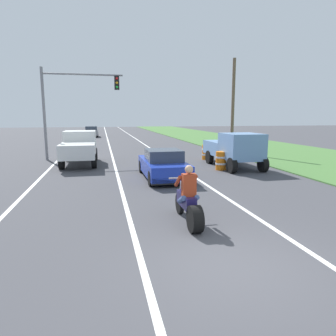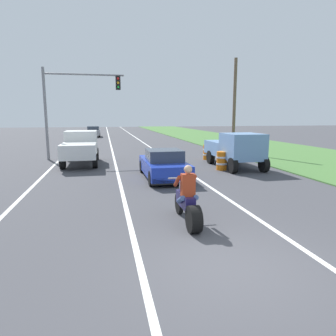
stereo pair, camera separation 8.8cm
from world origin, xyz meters
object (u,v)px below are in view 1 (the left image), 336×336
Objects in this scene: pickup_truck_right_shoulder_light_blue at (234,148)px; construction_barrel_mid at (206,152)px; sports_car_blue at (163,165)px; construction_barrel_nearest at (221,161)px; pickup_truck_left_lane_white at (79,146)px; motorcycle_with_rider at (189,203)px; traffic_light_mast_near at (70,98)px; distant_car_far_ahead at (92,131)px.

construction_barrel_mid is at bearing 98.61° from pickup_truck_right_shoulder_light_blue.
construction_barrel_nearest is (3.51, 1.55, -0.13)m from sports_car_blue.
pickup_truck_right_shoulder_light_blue is 4.80× the size of construction_barrel_mid.
pickup_truck_left_lane_white is 1.00× the size of pickup_truck_right_shoulder_light_blue.
pickup_truck_left_lane_white is at bearing -177.74° from construction_barrel_mid.
motorcycle_with_rider is 0.37× the size of traffic_light_mast_near.
construction_barrel_nearest is at bearing -25.60° from pickup_truck_left_lane_white.
construction_barrel_mid is 26.44m from distant_car_far_ahead.
pickup_truck_right_shoulder_light_blue reaches higher than motorcycle_with_rider.
motorcycle_with_rider is 0.51× the size of sports_car_blue.
construction_barrel_mid is at bearing -13.34° from traffic_light_mast_near.
motorcycle_with_rider reaches higher than distant_car_far_ahead.
sports_car_blue is 6.65m from pickup_truck_left_lane_white.
pickup_truck_left_lane_white is at bearing 154.40° from construction_barrel_nearest.
traffic_light_mast_near is at bearing 106.86° from motorcycle_with_rider.
construction_barrel_mid is (8.18, 0.32, -0.60)m from pickup_truck_left_lane_white.
pickup_truck_right_shoulder_light_blue is 29.74m from distant_car_far_ahead.
sports_car_blue is at bearing 84.93° from motorcycle_with_rider.
distant_car_far_ahead is (-8.74, 28.42, -0.33)m from pickup_truck_right_shoulder_light_blue.
pickup_truck_left_lane_white reaches higher than sports_car_blue.
motorcycle_with_rider reaches higher than sports_car_blue.
sports_car_blue is 5.10m from pickup_truck_right_shoulder_light_blue.
pickup_truck_left_lane_white reaches higher than construction_barrel_mid.
pickup_truck_left_lane_white and pickup_truck_right_shoulder_light_blue have the same top height.
motorcycle_with_rider reaches higher than construction_barrel_mid.
motorcycle_with_rider is at bearing -117.55° from construction_barrel_nearest.
pickup_truck_left_lane_white is 25.45m from distant_car_far_ahead.
sports_car_blue is 4.30× the size of construction_barrel_mid.
motorcycle_with_rider is at bearing -84.39° from distant_car_far_ahead.
motorcycle_with_rider is 6.26m from sports_car_blue.
distant_car_far_ahead is at bearing 107.09° from pickup_truck_right_shoulder_light_blue.
motorcycle_with_rider is 0.46× the size of pickup_truck_left_lane_white.
sports_car_blue is at bearing -126.33° from construction_barrel_mid.
pickup_truck_right_shoulder_light_blue is at bearing -81.39° from construction_barrel_mid.
traffic_light_mast_near reaches higher than distant_car_far_ahead.
sports_car_blue is 6.85m from construction_barrel_mid.
distant_car_far_ahead reaches higher than sports_car_blue.
construction_barrel_mid is at bearing 2.26° from pickup_truck_left_lane_white.
sports_car_blue is 3.84m from construction_barrel_nearest.
pickup_truck_left_lane_white is 1.20× the size of distant_car_far_ahead.
motorcycle_with_rider is 9.90m from pickup_truck_right_shoulder_light_blue.
distant_car_far_ahead is (-8.24, 25.12, 0.27)m from construction_barrel_mid.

